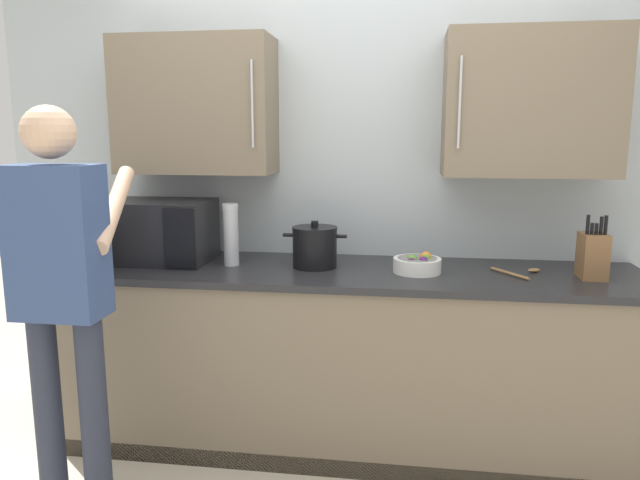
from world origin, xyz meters
The scene contains 9 objects.
back_wall_tiled centered at (0.00, 1.24, 1.45)m, with size 3.98×0.44×2.73m.
counter_unit centered at (0.00, 0.89, 0.46)m, with size 2.82×0.72×0.92m.
microwave_oven centered at (-1.05, 0.93, 1.08)m, with size 0.58×0.77×0.32m.
fruit_bowl centered at (0.32, 0.87, 0.96)m, with size 0.23×0.23×0.10m.
knife_block centered at (1.11, 0.86, 1.03)m, with size 0.11×0.15×0.30m.
stock_pot centered at (-0.19, 0.91, 1.02)m, with size 0.32×0.22×0.23m.
wooden_spoon centered at (0.81, 0.91, 0.93)m, with size 0.24×0.23×0.02m.
thermos_flask centered at (-0.61, 0.90, 1.08)m, with size 0.08×0.08×0.31m.
person_figure centered at (-1.07, 0.14, 1.01)m, with size 0.44×0.60×1.68m.
Camera 1 is at (0.25, -1.93, 1.58)m, focal length 33.13 mm.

